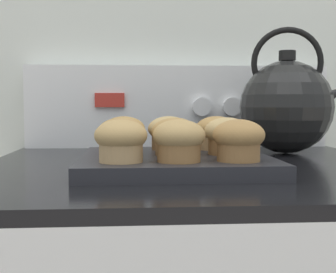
# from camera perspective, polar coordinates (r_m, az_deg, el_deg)

# --- Properties ---
(wall_back) EXTENTS (8.00, 0.05, 2.40)m
(wall_back) POSITION_cam_1_polar(r_m,az_deg,el_deg) (1.19, 0.92, 13.43)
(wall_back) COLOR silver
(wall_back) RESTS_ON ground_plane
(control_panel) EXTENTS (0.71, 0.07, 0.19)m
(control_panel) POSITION_cam_1_polar(r_m,az_deg,el_deg) (1.12, 1.28, 3.66)
(control_panel) COLOR white
(control_panel) RESTS_ON stove_range
(muffin_pan) EXTENTS (0.29, 0.29, 0.02)m
(muffin_pan) POSITION_cam_1_polar(r_m,az_deg,el_deg) (0.74, 0.79, -3.11)
(muffin_pan) COLOR #28282D
(muffin_pan) RESTS_ON stove_range
(muffin_r0_c0) EXTENTS (0.07, 0.07, 0.06)m
(muffin_r0_c0) POSITION_cam_1_polar(r_m,az_deg,el_deg) (0.65, -5.76, -0.48)
(muffin_r0_c0) COLOR tan
(muffin_r0_c0) RESTS_ON muffin_pan
(muffin_r0_c1) EXTENTS (0.07, 0.07, 0.06)m
(muffin_r0_c1) POSITION_cam_1_polar(r_m,az_deg,el_deg) (0.65, 1.34, -0.46)
(muffin_r0_c1) COLOR olive
(muffin_r0_c1) RESTS_ON muffin_pan
(muffin_r0_c2) EXTENTS (0.07, 0.07, 0.06)m
(muffin_r0_c2) POSITION_cam_1_polar(r_m,az_deg,el_deg) (0.66, 8.60, -0.41)
(muffin_r0_c2) COLOR olive
(muffin_r0_c2) RESTS_ON muffin_pan
(muffin_r1_c0) EXTENTS (0.07, 0.07, 0.06)m
(muffin_r1_c0) POSITION_cam_1_polar(r_m,az_deg,el_deg) (0.73, -5.75, 0.03)
(muffin_r1_c0) COLOR tan
(muffin_r1_c0) RESTS_ON muffin_pan
(muffin_r1_c1) EXTENTS (0.07, 0.07, 0.06)m
(muffin_r1_c1) POSITION_cam_1_polar(r_m,az_deg,el_deg) (0.73, 0.80, 0.05)
(muffin_r1_c1) COLOR #A37A4C
(muffin_r1_c1) RESTS_ON muffin_pan
(muffin_r1_c2) EXTENTS (0.07, 0.07, 0.06)m
(muffin_r1_c2) POSITION_cam_1_polar(r_m,az_deg,el_deg) (0.75, 7.23, 0.11)
(muffin_r1_c2) COLOR olive
(muffin_r1_c2) RESTS_ON muffin_pan
(muffin_r2_c0) EXTENTS (0.07, 0.07, 0.06)m
(muffin_r2_c0) POSITION_cam_1_polar(r_m,az_deg,el_deg) (0.82, -5.40, 0.44)
(muffin_r2_c0) COLOR #A37A4C
(muffin_r2_c0) RESTS_ON muffin_pan
(muffin_r2_c1) EXTENTS (0.07, 0.07, 0.06)m
(muffin_r2_c1) POSITION_cam_1_polar(r_m,az_deg,el_deg) (0.82, 0.11, 0.47)
(muffin_r2_c1) COLOR #A37A4C
(muffin_r2_c1) RESTS_ON muffin_pan
(muffin_r2_c2) EXTENTS (0.07, 0.07, 0.06)m
(muffin_r2_c2) POSITION_cam_1_polar(r_m,az_deg,el_deg) (0.83, 5.92, 0.48)
(muffin_r2_c2) COLOR tan
(muffin_r2_c2) RESTS_ON muffin_pan
(tea_kettle) EXTENTS (0.23, 0.19, 0.26)m
(tea_kettle) POSITION_cam_1_polar(r_m,az_deg,el_deg) (1.00, 14.32, 3.72)
(tea_kettle) COLOR black
(tea_kettle) RESTS_ON stove_range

